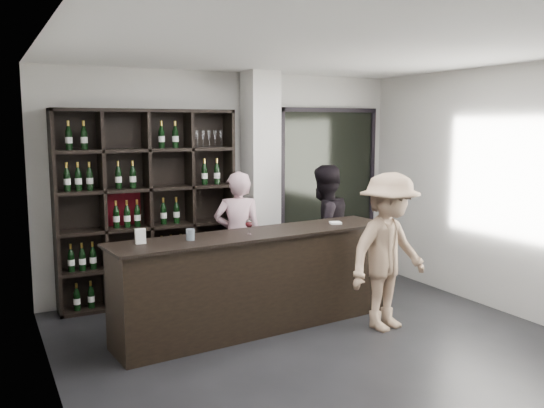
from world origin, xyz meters
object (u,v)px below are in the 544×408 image
tasting_counter (258,281)px  customer (389,252)px  taster_black (324,231)px  wine_shelf (148,208)px  taster_pink (238,237)px

tasting_counter → customer: customer is taller
taster_black → customer: size_ratio=1.00×
tasting_counter → customer: (1.25, -0.63, 0.32)m
customer → tasting_counter: bearing=141.9°
tasting_counter → customer: size_ratio=1.90×
wine_shelf → customer: size_ratio=1.40×
wine_shelf → customer: wine_shelf is taller
wine_shelf → taster_pink: (1.00, -0.47, -0.38)m
taster_pink → tasting_counter: bearing=99.8°
taster_black → customer: bearing=75.8°
tasting_counter → customer: bearing=-32.2°
tasting_counter → taster_pink: bearing=73.2°
tasting_counter → taster_black: bearing=24.6°
tasting_counter → taster_pink: (0.20, 0.99, 0.29)m
taster_pink → customer: size_ratio=0.96×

